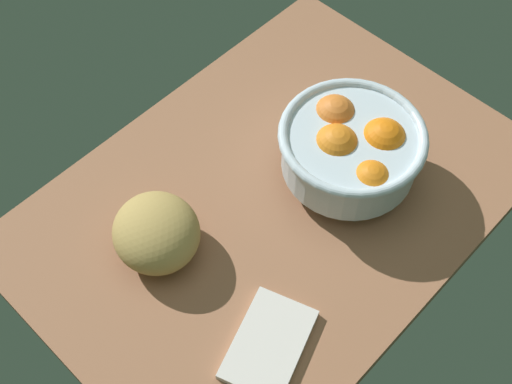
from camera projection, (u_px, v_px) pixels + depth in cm
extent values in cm
cube|color=#976345|center=(274.00, 202.00, 109.60)|extent=(81.10, 57.53, 3.00)
cylinder|color=silver|center=(346.00, 169.00, 109.70)|extent=(8.65, 8.65, 2.79)
cylinder|color=silver|center=(350.00, 150.00, 105.41)|extent=(21.56, 21.56, 7.49)
torus|color=silver|center=(353.00, 136.00, 102.28)|extent=(23.16, 23.16, 1.60)
sphere|color=orange|center=(336.00, 148.00, 103.56)|extent=(7.60, 7.60, 7.60)
sphere|color=orange|center=(383.00, 142.00, 104.17)|extent=(7.66, 7.66, 7.66)
sphere|color=orange|center=(370.00, 181.00, 100.30)|extent=(6.58, 6.58, 6.58)
sphere|color=orange|center=(332.00, 116.00, 107.08)|extent=(7.43, 7.43, 7.43)
ellipsoid|color=tan|center=(156.00, 233.00, 99.60)|extent=(16.83, 17.34, 8.90)
cube|color=silver|center=(269.00, 344.00, 94.07)|extent=(16.97, 13.75, 1.27)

